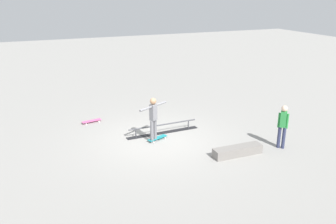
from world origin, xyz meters
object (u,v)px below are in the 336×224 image
grind_rail (163,129)px  skateboard_main (157,138)px  bystander_green_shirt (283,124)px  loose_skateboard_pink (92,121)px  skate_ledge (237,151)px  skater_main (153,117)px

grind_rail → skateboard_main: 0.70m
skateboard_main → bystander_green_shirt: bystander_green_shirt is taller
skateboard_main → loose_skateboard_pink: (1.85, -2.70, 0.00)m
skate_ledge → skater_main: skater_main is taller
skateboard_main → skate_ledge: bearing=-68.4°
bystander_green_shirt → loose_skateboard_pink: 7.45m
skater_main → skate_ledge: bearing=-71.7°
skate_ledge → loose_skateboard_pink: 6.19m
skater_main → skateboard_main: bearing=-1.8°
skater_main → bystander_green_shirt: skater_main is taller
skate_ledge → loose_skateboard_pink: (3.82, -4.87, -0.08)m
skater_main → loose_skateboard_pink: bearing=93.4°
grind_rail → loose_skateboard_pink: 3.14m
skateboard_main → bystander_green_shirt: 4.37m
skater_main → bystander_green_shirt: size_ratio=1.07×
grind_rail → skater_main: bearing=44.3°
skate_ledge → skater_main: bearing=-44.1°
grind_rail → bystander_green_shirt: bystander_green_shirt is taller
grind_rail → skateboard_main: size_ratio=3.52×
loose_skateboard_pink → skate_ledge: bearing=117.9°
skateboard_main → loose_skateboard_pink: 3.27m
skater_main → skateboard_main: (-0.18, -0.09, -0.87)m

